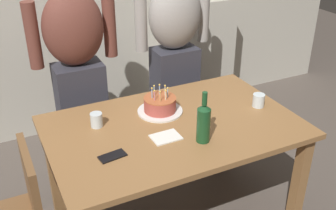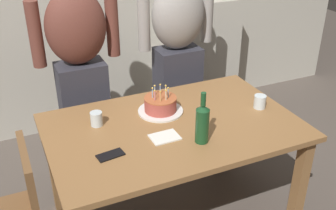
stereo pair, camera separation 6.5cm
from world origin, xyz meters
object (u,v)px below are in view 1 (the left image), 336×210
object	(u,v)px
wine_bottle	(204,122)
water_glass_near	(259,100)
water_glass_far	(96,120)
birthday_cake	(160,105)
napkin_stack	(166,137)
person_woman_cardigan	(175,54)
person_man_bearded	(78,71)
cell_phone	(112,156)

from	to	relation	value
wine_bottle	water_glass_near	bearing A→B (deg)	20.60
water_glass_far	wine_bottle	world-z (taller)	wine_bottle
birthday_cake	napkin_stack	distance (m)	0.31
birthday_cake	person_woman_cardigan	distance (m)	0.70
water_glass_far	person_woman_cardigan	bearing A→B (deg)	35.17
wine_bottle	person_woman_cardigan	bearing A→B (deg)	72.13
person_woman_cardigan	water_glass_near	bearing A→B (deg)	105.56
person_man_bearded	person_woman_cardigan	bearing A→B (deg)	-180.00
birthday_cake	person_man_bearded	world-z (taller)	person_man_bearded
cell_phone	person_woman_cardigan	distance (m)	1.23
person_man_bearded	birthday_cake	bearing A→B (deg)	122.68
water_glass_near	water_glass_far	size ratio (longest dim) A/B	0.99
cell_phone	person_woman_cardigan	world-z (taller)	person_woman_cardigan
water_glass_far	person_man_bearded	bearing A→B (deg)	85.28
birthday_cake	napkin_stack	xyz separation A→B (m)	(-0.10, -0.29, -0.04)
water_glass_near	wine_bottle	xyz separation A→B (m)	(-0.53, -0.20, 0.08)
birthday_cake	person_man_bearded	distance (m)	0.68
wine_bottle	cell_phone	xyz separation A→B (m)	(-0.51, 0.07, -0.12)
person_man_bearded	napkin_stack	bearing A→B (deg)	107.25
birthday_cake	wine_bottle	xyz separation A→B (m)	(0.07, -0.41, 0.07)
napkin_stack	person_woman_cardigan	size ratio (longest dim) A/B	0.10
water_glass_far	cell_phone	distance (m)	0.34
wine_bottle	person_man_bearded	world-z (taller)	person_man_bearded
birthday_cake	water_glass_near	xyz separation A→B (m)	(0.61, -0.21, -0.00)
napkin_stack	wine_bottle	bearing A→B (deg)	-34.24
water_glass_near	person_man_bearded	bearing A→B (deg)	141.33
cell_phone	napkin_stack	bearing A→B (deg)	-0.28
birthday_cake	water_glass_far	bearing A→B (deg)	179.35
water_glass_near	napkin_stack	size ratio (longest dim) A/B	0.52
water_glass_near	person_woman_cardigan	distance (m)	0.81
napkin_stack	water_glass_near	bearing A→B (deg)	6.63
birthday_cake	water_glass_near	size ratio (longest dim) A/B	3.35
wine_bottle	person_man_bearded	size ratio (longest dim) A/B	0.18
wine_bottle	napkin_stack	world-z (taller)	wine_bottle
cell_phone	water_glass_far	bearing A→B (deg)	78.90
wine_bottle	napkin_stack	size ratio (longest dim) A/B	1.86
water_glass_near	cell_phone	bearing A→B (deg)	-173.09
wine_bottle	cell_phone	size ratio (longest dim) A/B	2.11
water_glass_far	person_woman_cardigan	distance (m)	0.99
napkin_stack	person_woman_cardigan	world-z (taller)	person_woman_cardigan
water_glass_far	birthday_cake	bearing A→B (deg)	-0.65
water_glass_far	napkin_stack	distance (m)	0.43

